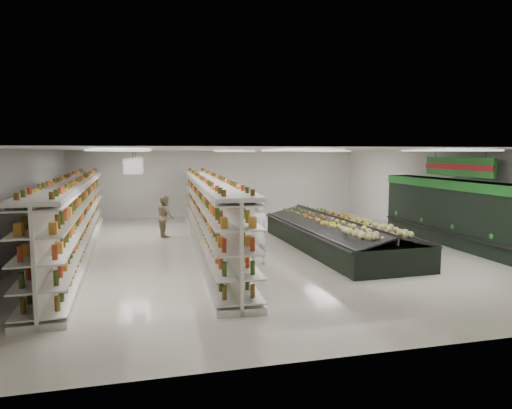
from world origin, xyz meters
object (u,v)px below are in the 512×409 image
object	(u,v)px
gondola_center	(209,216)
gondola_left	(75,219)
produce_island	(336,234)
shopper_background	(165,216)
shopper_main	(258,233)
soda_endcap	(225,207)

from	to	relation	value
gondola_center	gondola_left	bearing A→B (deg)	-179.24
gondola_center	produce_island	world-z (taller)	gondola_center
gondola_center	shopper_background	world-z (taller)	gondola_center
gondola_left	shopper_main	bearing A→B (deg)	-31.19
shopper_background	gondola_left	bearing A→B (deg)	116.52
produce_island	gondola_left	bearing A→B (deg)	170.11
produce_island	shopper_main	bearing A→B (deg)	-154.01
gondola_left	gondola_center	world-z (taller)	gondola_left
gondola_left	soda_endcap	distance (m)	7.33
shopper_main	shopper_background	xyz separation A→B (m)	(-2.26, 4.96, -0.14)
shopper_main	gondola_left	bearing A→B (deg)	-45.31
gondola_left	shopper_background	size ratio (longest dim) A/B	8.59
gondola_left	gondola_center	size ratio (longest dim) A/B	1.00
gondola_left	soda_endcap	xyz separation A→B (m)	(5.55, 4.77, -0.34)
produce_island	shopper_background	size ratio (longest dim) A/B	4.70
gondola_center	soda_endcap	bearing A→B (deg)	76.58
gondola_center	shopper_main	xyz separation A→B (m)	(0.96, -2.74, -0.13)
shopper_main	gondola_center	bearing A→B (deg)	-86.58
shopper_background	gondola_center	bearing A→B (deg)	-159.65
soda_endcap	shopper_main	xyz separation A→B (m)	(-0.45, -7.64, 0.20)
gondola_center	soda_endcap	size ratio (longest dim) A/B	9.03
soda_endcap	shopper_main	bearing A→B (deg)	-93.34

